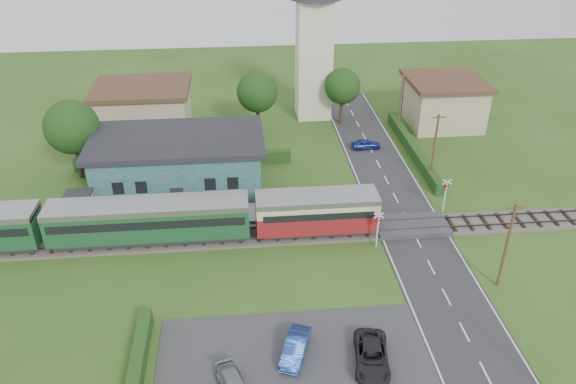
{
  "coord_description": "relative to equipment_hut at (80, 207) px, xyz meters",
  "views": [
    {
      "loc": [
        -4.23,
        -36.76,
        26.62
      ],
      "look_at": [
        -0.36,
        4.0,
        2.98
      ],
      "focal_mm": 35.0,
      "sensor_mm": 36.0,
      "label": 1
    }
  ],
  "objects": [
    {
      "name": "streetlamp_west",
      "position": [
        -4.0,
        14.8,
        1.29
      ],
      "size": [
        0.3,
        0.3,
        5.15
      ],
      "color": "#3F3F47",
      "rests_on": "ground"
    },
    {
      "name": "crossing_deck",
      "position": [
        28.0,
        -3.2,
        -1.52
      ],
      "size": [
        6.2,
        3.4,
        0.45
      ],
      "primitive_type": "cube",
      "color": "#333335",
      "rests_on": "ground"
    },
    {
      "name": "station_building",
      "position": [
        8.0,
        5.79,
        0.95
      ],
      "size": [
        16.0,
        9.0,
        5.3
      ],
      "color": "#2D4F4E",
      "rests_on": "ground"
    },
    {
      "name": "tree_a",
      "position": [
        -2.0,
        8.8,
        3.63
      ],
      "size": [
        5.2,
        5.2,
        8.0
      ],
      "color": "#332316",
      "rests_on": "ground"
    },
    {
      "name": "house_east",
      "position": [
        38.0,
        18.8,
        1.05
      ],
      "size": [
        8.8,
        8.8,
        5.5
      ],
      "color": "tan",
      "rests_on": "ground"
    },
    {
      "name": "crossing_signal_near",
      "position": [
        24.4,
        -5.61,
        0.39
      ],
      "size": [
        0.84,
        0.28,
        3.28
      ],
      "color": "silver",
      "rests_on": "ground"
    },
    {
      "name": "train",
      "position": [
        3.05,
        -3.2,
        0.43
      ],
      "size": [
        43.2,
        2.9,
        3.4
      ],
      "color": "#232328",
      "rests_on": "ground"
    },
    {
      "name": "hedge_station",
      "position": [
        8.0,
        10.3,
        -1.1
      ],
      "size": [
        22.0,
        0.8,
        1.3
      ],
      "primitive_type": "cube",
      "color": "#193814",
      "rests_on": "ground"
    },
    {
      "name": "crossing_signal_far",
      "position": [
        31.6,
        -0.81,
        0.39
      ],
      "size": [
        0.84,
        0.28,
        3.28
      ],
      "color": "silver",
      "rests_on": "ground"
    },
    {
      "name": "tree_c",
      "position": [
        26.0,
        19.8,
        2.91
      ],
      "size": [
        4.2,
        4.2,
        6.78
      ],
      "color": "#332316",
      "rests_on": "ground"
    },
    {
      "name": "utility_pole_d",
      "position": [
        32.2,
        16.8,
        1.88
      ],
      "size": [
        1.4,
        0.22,
        7.0
      ],
      "color": "#473321",
      "rests_on": "ground"
    },
    {
      "name": "house_west",
      "position": [
        3.0,
        19.8,
        1.04
      ],
      "size": [
        10.8,
        8.8,
        5.5
      ],
      "color": "tan",
      "rests_on": "ground"
    },
    {
      "name": "car_park_dark",
      "position": [
        21.23,
        -17.81,
        -1.05
      ],
      "size": [
        2.69,
        4.68,
        1.23
      ],
      "primitive_type": "imported",
      "rotation": [
        0.0,
        0.0,
        -0.15
      ],
      "color": "black",
      "rests_on": "car_park"
    },
    {
      "name": "railway_track",
      "position": [
        18.0,
        -3.2,
        -1.64
      ],
      "size": [
        76.0,
        3.2,
        0.49
      ],
      "color": "#4C443D",
      "rests_on": "ground"
    },
    {
      "name": "road",
      "position": [
        28.0,
        -5.2,
        -1.72
      ],
      "size": [
        6.0,
        70.0,
        0.05
      ],
      "primitive_type": "cube",
      "color": "#28282B",
      "rests_on": "ground"
    },
    {
      "name": "utility_pole_c",
      "position": [
        32.2,
        4.8,
        1.88
      ],
      "size": [
        1.4,
        0.22,
        7.0
      ],
      "color": "#473321",
      "rests_on": "ground"
    },
    {
      "name": "platform",
      "position": [
        8.0,
        0.0,
        -1.52
      ],
      "size": [
        30.0,
        3.0,
        0.45
      ],
      "primitive_type": "cube",
      "color": "gray",
      "rests_on": "ground"
    },
    {
      "name": "hedge_roadside",
      "position": [
        32.2,
        10.8,
        -1.15
      ],
      "size": [
        0.8,
        18.0,
        1.2
      ],
      "primitive_type": "cube",
      "color": "#193814",
      "rests_on": "ground"
    },
    {
      "name": "car_park",
      "position": [
        16.5,
        -17.2,
        -1.71
      ],
      "size": [
        17.0,
        9.0,
        0.08
      ],
      "primitive_type": "cube",
      "color": "#333335",
      "rests_on": "ground"
    },
    {
      "name": "tree_b",
      "position": [
        16.0,
        17.8,
        3.27
      ],
      "size": [
        4.6,
        4.6,
        7.34
      ],
      "color": "#332316",
      "rests_on": "ground"
    },
    {
      "name": "pedestrian_near",
      "position": [
        15.63,
        -0.48,
        -0.42
      ],
      "size": [
        0.73,
        0.58,
        1.76
      ],
      "primitive_type": "imported",
      "rotation": [
        0.0,
        0.0,
        2.87
      ],
      "color": "gray",
      "rests_on": "platform"
    },
    {
      "name": "car_park_blue",
      "position": [
        16.65,
        -16.66,
        -1.06
      ],
      "size": [
        2.44,
        3.9,
        1.21
      ],
      "primitive_type": "imported",
      "rotation": [
        0.0,
        0.0,
        -0.34
      ],
      "color": "navy",
      "rests_on": "car_park"
    },
    {
      "name": "car_on_road",
      "position": [
        27.48,
        12.54,
        -1.16
      ],
      "size": [
        3.18,
        1.37,
        1.07
      ],
      "primitive_type": "imported",
      "rotation": [
        0.0,
        0.0,
        1.61
      ],
      "color": "navy",
      "rests_on": "road"
    },
    {
      "name": "ground",
      "position": [
        18.0,
        -5.2,
        -1.75
      ],
      "size": [
        120.0,
        120.0,
        0.0
      ],
      "primitive_type": "plane",
      "color": "#2D4C19"
    },
    {
      "name": "equipment_hut",
      "position": [
        0.0,
        0.0,
        0.0
      ],
      "size": [
        2.3,
        2.3,
        2.55
      ],
      "color": "beige",
      "rests_on": "platform"
    },
    {
      "name": "hedge_carpark",
      "position": [
        7.0,
        -17.2,
        -1.15
      ],
      "size": [
        0.8,
        9.0,
        1.2
      ],
      "primitive_type": "cube",
      "color": "#193814",
      "rests_on": "ground"
    },
    {
      "name": "utility_pole_b",
      "position": [
        32.2,
        -11.2,
        1.88
      ],
      "size": [
        1.4,
        0.22,
        7.0
      ],
      "color": "#473321",
      "rests_on": "ground"
    },
    {
      "name": "church_tower",
      "position": [
        23.0,
        22.8,
        8.48
      ],
      "size": [
        6.0,
        6.0,
        17.6
      ],
      "color": "beige",
      "rests_on": "ground"
    },
    {
      "name": "pedestrian_far",
      "position": [
        1.73,
        0.13,
        -0.44
      ],
      "size": [
        0.73,
        0.89,
        1.71
      ],
      "primitive_type": "imported",
      "rotation": [
        0.0,
        0.0,
        1.47
      ],
      "color": "gray",
      "rests_on": "platform"
    },
    {
      "name": "streetlamp_east",
      "position": [
        34.0,
        21.8,
        1.29
      ],
      "size": [
        0.3,
        0.3,
        5.15
      ],
      "color": "#3F3F47",
      "rests_on": "ground"
    }
  ]
}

